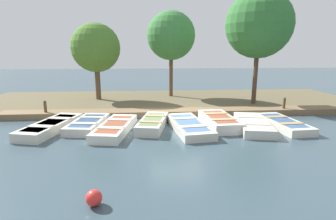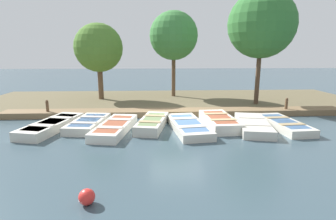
{
  "view_description": "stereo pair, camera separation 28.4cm",
  "coord_description": "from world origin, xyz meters",
  "px_view_note": "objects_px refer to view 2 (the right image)",
  "views": [
    {
      "loc": [
        11.69,
        -1.3,
        3.11
      ],
      "look_at": [
        0.59,
        -0.46,
        0.65
      ],
      "focal_mm": 28.0,
      "sensor_mm": 36.0,
      "label": 1
    },
    {
      "loc": [
        11.7,
        -1.02,
        3.11
      ],
      "look_at": [
        0.59,
        -0.46,
        0.65
      ],
      "focal_mm": 28.0,
      "sensor_mm": 36.0,
      "label": 2
    }
  ],
  "objects_px": {
    "rowboat_4": "(188,126)",
    "mooring_post_near": "(48,109)",
    "buoy": "(87,197)",
    "rowboat_0": "(52,125)",
    "rowboat_3": "(152,123)",
    "park_tree_center": "(262,25)",
    "park_tree_far_left": "(99,48)",
    "rowboat_7": "(284,124)",
    "rowboat_5": "(219,121)",
    "mooring_post_far": "(286,106)",
    "park_tree_left": "(174,36)",
    "rowboat_2": "(115,127)",
    "rowboat_1": "(88,123)",
    "rowboat_6": "(253,125)"
  },
  "relations": [
    {
      "from": "rowboat_6",
      "to": "park_tree_far_left",
      "type": "height_order",
      "value": "park_tree_far_left"
    },
    {
      "from": "rowboat_3",
      "to": "buoy",
      "type": "xyz_separation_m",
      "value": [
        5.62,
        -1.32,
        -0.04
      ]
    },
    {
      "from": "rowboat_4",
      "to": "park_tree_far_left",
      "type": "height_order",
      "value": "park_tree_far_left"
    },
    {
      "from": "mooring_post_near",
      "to": "park_tree_center",
      "type": "relative_size",
      "value": 0.13
    },
    {
      "from": "rowboat_3",
      "to": "rowboat_4",
      "type": "bearing_deg",
      "value": 88.37
    },
    {
      "from": "park_tree_left",
      "to": "rowboat_2",
      "type": "bearing_deg",
      "value": -20.27
    },
    {
      "from": "rowboat_6",
      "to": "rowboat_7",
      "type": "height_order",
      "value": "rowboat_6"
    },
    {
      "from": "rowboat_4",
      "to": "buoy",
      "type": "relative_size",
      "value": 10.13
    },
    {
      "from": "rowboat_3",
      "to": "rowboat_4",
      "type": "relative_size",
      "value": 0.82
    },
    {
      "from": "park_tree_far_left",
      "to": "park_tree_center",
      "type": "height_order",
      "value": "park_tree_center"
    },
    {
      "from": "park_tree_center",
      "to": "rowboat_7",
      "type": "bearing_deg",
      "value": -7.22
    },
    {
      "from": "rowboat_1",
      "to": "park_tree_center",
      "type": "xyz_separation_m",
      "value": [
        -4.14,
        8.8,
        4.44
      ]
    },
    {
      "from": "rowboat_0",
      "to": "rowboat_5",
      "type": "bearing_deg",
      "value": 105.24
    },
    {
      "from": "buoy",
      "to": "park_tree_center",
      "type": "xyz_separation_m",
      "value": [
        -9.97,
        7.41,
        4.44
      ]
    },
    {
      "from": "rowboat_4",
      "to": "park_tree_center",
      "type": "height_order",
      "value": "park_tree_center"
    },
    {
      "from": "buoy",
      "to": "rowboat_0",
      "type": "bearing_deg",
      "value": -153.22
    },
    {
      "from": "rowboat_1",
      "to": "buoy",
      "type": "height_order",
      "value": "rowboat_1"
    },
    {
      "from": "rowboat_0",
      "to": "rowboat_1",
      "type": "xyz_separation_m",
      "value": [
        -0.31,
        1.4,
        -0.02
      ]
    },
    {
      "from": "mooring_post_near",
      "to": "mooring_post_far",
      "type": "distance_m",
      "value": 11.89
    },
    {
      "from": "mooring_post_near",
      "to": "park_tree_center",
      "type": "height_order",
      "value": "park_tree_center"
    },
    {
      "from": "mooring_post_near",
      "to": "rowboat_5",
      "type": "bearing_deg",
      "value": 75.99
    },
    {
      "from": "rowboat_0",
      "to": "park_tree_left",
      "type": "height_order",
      "value": "park_tree_left"
    },
    {
      "from": "rowboat_7",
      "to": "park_tree_far_left",
      "type": "xyz_separation_m",
      "value": [
        -6.8,
        -8.9,
        3.2
      ]
    },
    {
      "from": "rowboat_2",
      "to": "park_tree_left",
      "type": "relative_size",
      "value": 0.58
    },
    {
      "from": "rowboat_7",
      "to": "mooring_post_far",
      "type": "bearing_deg",
      "value": 147.55
    },
    {
      "from": "rowboat_3",
      "to": "rowboat_7",
      "type": "xyz_separation_m",
      "value": [
        0.3,
        5.5,
        -0.04
      ]
    },
    {
      "from": "park_tree_far_left",
      "to": "park_tree_left",
      "type": "height_order",
      "value": "park_tree_left"
    },
    {
      "from": "rowboat_3",
      "to": "park_tree_center",
      "type": "distance_m",
      "value": 8.69
    },
    {
      "from": "rowboat_2",
      "to": "mooring_post_far",
      "type": "relative_size",
      "value": 3.89
    },
    {
      "from": "mooring_post_far",
      "to": "buoy",
      "type": "xyz_separation_m",
      "value": [
        7.71,
        -8.1,
        -0.26
      ]
    },
    {
      "from": "rowboat_3",
      "to": "park_tree_left",
      "type": "bearing_deg",
      "value": -179.2
    },
    {
      "from": "rowboat_2",
      "to": "mooring_post_near",
      "type": "bearing_deg",
      "value": -115.7
    },
    {
      "from": "park_tree_far_left",
      "to": "park_tree_center",
      "type": "relative_size",
      "value": 0.76
    },
    {
      "from": "park_tree_left",
      "to": "park_tree_center",
      "type": "height_order",
      "value": "park_tree_center"
    },
    {
      "from": "rowboat_4",
      "to": "rowboat_6",
      "type": "bearing_deg",
      "value": 81.68
    },
    {
      "from": "rowboat_4",
      "to": "mooring_post_near",
      "type": "height_order",
      "value": "mooring_post_near"
    },
    {
      "from": "rowboat_7",
      "to": "rowboat_2",
      "type": "bearing_deg",
      "value": -93.27
    },
    {
      "from": "rowboat_7",
      "to": "rowboat_6",
      "type": "bearing_deg",
      "value": -91.48
    },
    {
      "from": "rowboat_0",
      "to": "park_tree_left",
      "type": "xyz_separation_m",
      "value": [
        -7.52,
        5.51,
        3.98
      ]
    },
    {
      "from": "rowboat_4",
      "to": "buoy",
      "type": "xyz_separation_m",
      "value": [
        5.28,
        -2.78,
        0.01
      ]
    },
    {
      "from": "rowboat_5",
      "to": "rowboat_7",
      "type": "xyz_separation_m",
      "value": [
        0.41,
        2.64,
        -0.06
      ]
    },
    {
      "from": "rowboat_3",
      "to": "mooring_post_near",
      "type": "height_order",
      "value": "mooring_post_near"
    },
    {
      "from": "park_tree_center",
      "to": "park_tree_far_left",
      "type": "bearing_deg",
      "value": -102.73
    },
    {
      "from": "rowboat_6",
      "to": "rowboat_0",
      "type": "bearing_deg",
      "value": -81.01
    },
    {
      "from": "mooring_post_near",
      "to": "buoy",
      "type": "height_order",
      "value": "mooring_post_near"
    },
    {
      "from": "rowboat_0",
      "to": "rowboat_2",
      "type": "relative_size",
      "value": 1.04
    },
    {
      "from": "rowboat_7",
      "to": "rowboat_3",
      "type": "bearing_deg",
      "value": -97.54
    },
    {
      "from": "rowboat_1",
      "to": "rowboat_3",
      "type": "bearing_deg",
      "value": 92.67
    },
    {
      "from": "mooring_post_far",
      "to": "buoy",
      "type": "distance_m",
      "value": 11.18
    },
    {
      "from": "rowboat_2",
      "to": "park_tree_center",
      "type": "bearing_deg",
      "value": 131.68
    }
  ]
}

